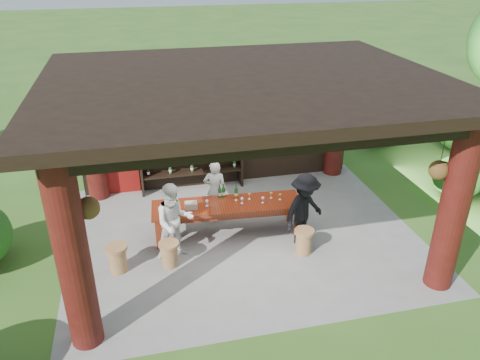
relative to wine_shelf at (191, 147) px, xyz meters
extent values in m
plane|color=#2D5119|center=(0.79, -2.45, -1.16)|extent=(90.00, 90.00, 0.00)
cube|color=slate|center=(0.79, -2.45, -1.21)|extent=(7.40, 5.90, 0.10)
cube|color=black|center=(0.79, 0.30, 0.49)|extent=(7.00, 0.18, 3.30)
cube|color=maroon|center=(-1.81, 0.20, -0.16)|extent=(0.95, 0.06, 2.00)
cylinder|color=#380C0A|center=(-2.36, -4.85, 0.49)|extent=(0.50, 0.50, 3.30)
cylinder|color=#380C0A|center=(3.94, -4.85, 0.49)|extent=(0.50, 0.50, 3.30)
cylinder|color=#380C0A|center=(-2.36, 0.10, 0.49)|extent=(0.50, 0.50, 3.30)
cylinder|color=#380C0A|center=(3.94, 0.10, 0.49)|extent=(0.50, 0.50, 3.30)
cube|color=black|center=(0.79, -4.85, 1.99)|extent=(6.70, 0.35, 0.35)
cube|color=black|center=(-2.36, -2.45, 1.99)|extent=(0.30, 5.20, 0.30)
cube|color=black|center=(3.94, -2.45, 1.99)|extent=(0.30, 5.20, 0.30)
cube|color=black|center=(0.79, -2.45, 2.24)|extent=(7.50, 6.00, 0.20)
cylinder|color=black|center=(-2.06, -4.65, 1.47)|extent=(0.01, 0.01, 0.75)
cone|color=black|center=(-2.06, -4.65, 1.01)|extent=(0.32, 0.32, 0.18)
sphere|color=#1E5919|center=(-2.06, -4.65, 1.12)|extent=(0.34, 0.34, 0.34)
cylinder|color=black|center=(3.64, -4.65, 1.47)|extent=(0.01, 0.01, 0.75)
cone|color=black|center=(3.64, -4.65, 1.01)|extent=(0.32, 0.32, 0.18)
sphere|color=#1E5919|center=(3.64, -4.65, 1.12)|extent=(0.34, 0.34, 0.34)
cube|color=#551E0C|center=(0.45, -2.31, -0.45)|extent=(3.25, 1.05, 0.08)
cube|color=#551E0C|center=(0.45, -2.31, -0.55)|extent=(3.04, 0.88, 0.12)
cube|color=#551E0C|center=(-1.05, -2.52, -0.82)|extent=(0.13, 0.13, 0.67)
cube|color=#551E0C|center=(1.90, -2.73, -0.82)|extent=(0.13, 0.13, 0.67)
cube|color=#551E0C|center=(-1.00, -1.90, -0.82)|extent=(0.13, 0.13, 0.67)
cube|color=#551E0C|center=(1.95, -2.11, -0.82)|extent=(0.13, 0.13, 0.67)
cylinder|color=olive|center=(-0.89, -3.18, -0.92)|extent=(0.32, 0.32, 0.46)
cylinder|color=olive|center=(-0.89, -3.18, -0.66)|extent=(0.40, 0.40, 0.06)
cylinder|color=olive|center=(1.82, -3.37, -0.92)|extent=(0.33, 0.33, 0.48)
cylinder|color=olive|center=(1.82, -3.37, -0.65)|extent=(0.41, 0.41, 0.07)
cylinder|color=olive|center=(-1.88, -3.12, -0.91)|extent=(0.34, 0.34, 0.50)
cylinder|color=olive|center=(-1.88, -3.12, -0.63)|extent=(0.43, 0.43, 0.07)
imported|color=beige|center=(0.31, -1.61, -0.44)|extent=(0.61, 0.49, 1.44)
imported|color=silver|center=(-0.73, -2.87, -0.35)|extent=(0.85, 0.70, 1.61)
imported|color=black|center=(1.92, -3.03, -0.35)|extent=(1.20, 1.04, 1.61)
cube|color=#BF6672|center=(-0.32, -2.34, -0.34)|extent=(0.27, 0.20, 0.14)
ellipsoid|color=#194C14|center=(6.20, 1.80, -0.58)|extent=(1.60, 1.60, 1.36)
ellipsoid|color=#194C14|center=(8.42, 0.80, -0.60)|extent=(1.53, 1.53, 1.30)
ellipsoid|color=#194C14|center=(6.42, -1.88, -0.71)|extent=(1.23, 1.23, 1.05)
camera|label=1|loc=(-1.24, -10.84, 4.49)|focal=35.00mm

